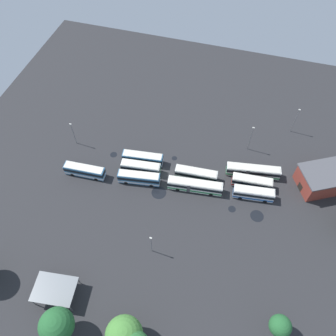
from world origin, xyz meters
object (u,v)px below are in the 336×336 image
object	(u,v)px
bus_row1_slot2	(143,158)
depot_building	(322,179)
bus_row1_slot0	(139,178)
tree_south_edge	(124,335)
bus_row2_slot0	(195,186)
bus_row3_slot2	(253,171)
bus_row1_slot1	(141,168)
tree_northwest	(57,325)
lamp_post_near_entrance	(73,133)
bus_row3_slot0	(254,193)
bus_row2_slot1	(196,174)
tree_east_edge	(280,326)
lamp_post_mid_lot	(151,244)
maintenance_shelter	(54,289)
lamp_post_far_corner	(251,138)
bus_row3_slot1	(252,182)
bus_row0_slot0	(85,171)
lamp_post_by_building	(295,120)

from	to	relation	value
bus_row1_slot2	depot_building	distance (m)	47.64
bus_row1_slot0	tree_south_edge	world-z (taller)	tree_south_edge
bus_row2_slot0	bus_row3_slot2	bearing A→B (deg)	32.67
bus_row1_slot1	tree_northwest	size ratio (longest dim) A/B	1.12
bus_row1_slot2	lamp_post_near_entrance	distance (m)	21.06
bus_row1_slot1	tree_south_edge	xyz separation A→B (m)	(10.63, -40.43, 3.72)
bus_row2_slot0	bus_row3_slot0	bearing A→B (deg)	7.27
bus_row2_slot1	bus_row1_slot1	bearing A→B (deg)	-172.40
lamp_post_near_entrance	tree_northwest	distance (m)	50.64
bus_row1_slot2	tree_south_edge	size ratio (longest dim) A/B	1.23
bus_row1_slot1	tree_east_edge	size ratio (longest dim) A/B	1.46
bus_row1_slot0	lamp_post_mid_lot	world-z (taller)	lamp_post_mid_lot
bus_row3_slot2	maintenance_shelter	size ratio (longest dim) A/B	1.51
bus_row1_slot0	bus_row3_slot2	bearing A→B (deg)	20.32
lamp_post_far_corner	tree_northwest	size ratio (longest dim) A/B	0.95
bus_row2_slot1	tree_northwest	world-z (taller)	tree_northwest
bus_row3_slot2	maintenance_shelter	world-z (taller)	maintenance_shelter
bus_row3_slot1	lamp_post_mid_lot	xyz separation A→B (m)	(-19.76, -24.56, 2.23)
bus_row1_slot0	bus_row1_slot1	size ratio (longest dim) A/B	1.05
bus_row3_slot0	tree_south_edge	distance (m)	45.42
bus_row2_slot0	tree_south_edge	size ratio (longest dim) A/B	1.57
bus_row3_slot0	bus_row1_slot2	bearing A→B (deg)	174.72
tree_south_edge	tree_east_edge	distance (m)	30.12
bus_row2_slot0	tree_northwest	world-z (taller)	tree_northwest
bus_row0_slot0	depot_building	xyz separation A→B (m)	(60.91, 13.96, 1.14)
depot_building	bus_row2_slot0	bearing A→B (deg)	-161.69
bus_row2_slot0	bus_row3_slot2	world-z (taller)	same
bus_row3_slot2	bus_row0_slot0	bearing A→B (deg)	-163.96
bus_row2_slot0	tree_south_edge	xyz separation A→B (m)	(-4.76, -38.81, 3.72)
bus_row3_slot2	lamp_post_near_entrance	size ratio (longest dim) A/B	1.77
lamp_post_near_entrance	tree_northwest	bearing A→B (deg)	-67.83
bus_row2_slot1	bus_row3_slot0	xyz separation A→B (m)	(15.52, -1.70, -0.00)
lamp_post_near_entrance	lamp_post_mid_lot	distance (m)	40.08
maintenance_shelter	lamp_post_mid_lot	xyz separation A→B (m)	(16.62, 15.07, 0.53)
bus_row3_slot1	maintenance_shelter	world-z (taller)	maintenance_shelter
bus_row0_slot0	lamp_post_by_building	distance (m)	61.20
bus_row3_slot1	tree_south_edge	bearing A→B (deg)	-113.20
lamp_post_mid_lot	bus_row3_slot0	bearing A→B (deg)	45.79
bus_row2_slot1	depot_building	size ratio (longest dim) A/B	0.79
bus_row3_slot2	lamp_post_mid_lot	size ratio (longest dim) A/B	1.98
bus_row2_slot1	maintenance_shelter	distance (m)	43.82
bus_row0_slot0	tree_east_edge	size ratio (longest dim) A/B	1.51
bus_row1_slot2	bus_row0_slot0	bearing A→B (deg)	-148.52
bus_row0_slot0	tree_east_edge	bearing A→B (deg)	-25.48
bus_row2_slot1	lamp_post_mid_lot	xyz separation A→B (m)	(-5.13, -22.93, 2.23)
bus_row1_slot1	depot_building	distance (m)	47.62
bus_row2_slot1	lamp_post_near_entrance	size ratio (longest dim) A/B	1.39
bus_row0_slot0	bus_row3_slot0	xyz separation A→B (m)	(44.52, 5.48, -0.00)
bus_row0_slot0	bus_row1_slot2	size ratio (longest dim) A/B	0.98
tree_northwest	depot_building	bearing A→B (deg)	46.29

